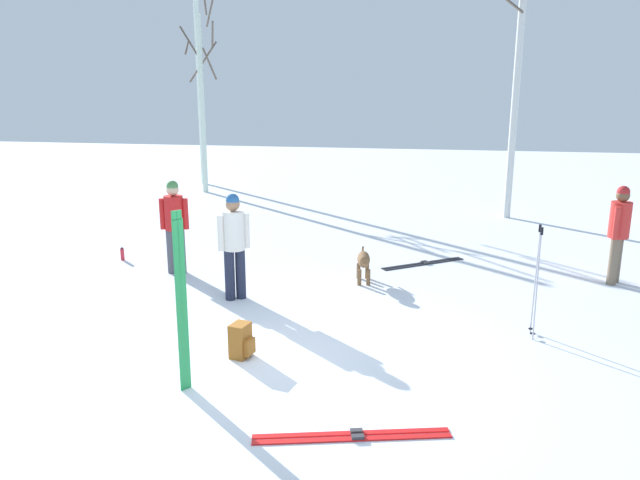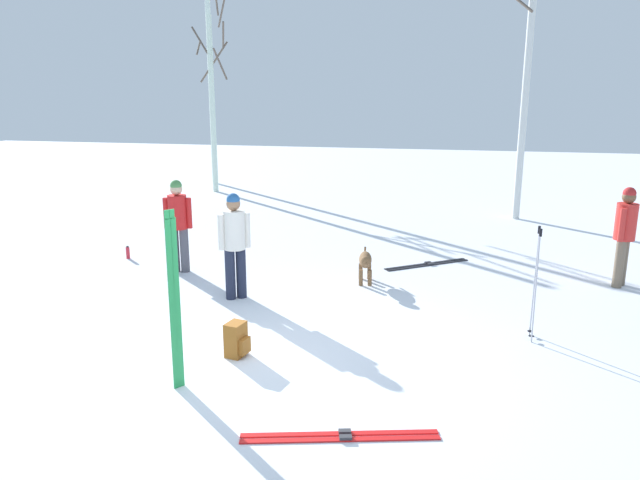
{
  "view_description": "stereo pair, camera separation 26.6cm",
  "coord_description": "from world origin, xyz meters",
  "px_view_note": "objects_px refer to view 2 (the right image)",
  "views": [
    {
      "loc": [
        1.88,
        -6.47,
        3.2
      ],
      "look_at": [
        0.01,
        2.3,
        1.0
      ],
      "focal_mm": 33.26,
      "sensor_mm": 36.0,
      "label": 1
    },
    {
      "loc": [
        2.14,
        -6.41,
        3.2
      ],
      "look_at": [
        0.01,
        2.3,
        1.0
      ],
      "focal_mm": 33.26,
      "sensor_mm": 36.0,
      "label": 2
    }
  ],
  "objects_px": {
    "person_2": "(625,230)",
    "birch_tree_2": "(528,60)",
    "backpack_0": "(236,340)",
    "water_bottle_0": "(128,253)",
    "birch_tree_0": "(211,84)",
    "ski_pair_lying_0": "(427,264)",
    "birch_tree_1": "(213,102)",
    "person_1": "(178,220)",
    "ski_poles_0": "(536,281)",
    "dog": "(365,262)",
    "ski_pair_lying_1": "(340,436)",
    "ski_pair_planted_1": "(175,302)",
    "person_0": "(235,239)"
  },
  "relations": [
    {
      "from": "person_0",
      "to": "dog",
      "type": "height_order",
      "value": "person_0"
    },
    {
      "from": "birch_tree_1",
      "to": "dog",
      "type": "bearing_deg",
      "value": -53.12
    },
    {
      "from": "ski_pair_planted_1",
      "to": "water_bottle_0",
      "type": "height_order",
      "value": "ski_pair_planted_1"
    },
    {
      "from": "dog",
      "to": "ski_pair_planted_1",
      "type": "distance_m",
      "value": 4.52
    },
    {
      "from": "person_2",
      "to": "ski_pair_planted_1",
      "type": "xyz_separation_m",
      "value": [
        -5.66,
        -5.12,
        0.03
      ]
    },
    {
      "from": "birch_tree_0",
      "to": "person_0",
      "type": "bearing_deg",
      "value": -65.01
    },
    {
      "from": "person_2",
      "to": "ski_pair_lying_0",
      "type": "relative_size",
      "value": 1.11
    },
    {
      "from": "ski_poles_0",
      "to": "birch_tree_2",
      "type": "bearing_deg",
      "value": 87.28
    },
    {
      "from": "ski_pair_lying_0",
      "to": "ski_poles_0",
      "type": "bearing_deg",
      "value": -64.1
    },
    {
      "from": "ski_poles_0",
      "to": "birch_tree_1",
      "type": "relative_size",
      "value": 0.27
    },
    {
      "from": "ski_pair_planted_1",
      "to": "birch_tree_1",
      "type": "height_order",
      "value": "birch_tree_1"
    },
    {
      "from": "water_bottle_0",
      "to": "birch_tree_1",
      "type": "height_order",
      "value": "birch_tree_1"
    },
    {
      "from": "backpack_0",
      "to": "birch_tree_0",
      "type": "xyz_separation_m",
      "value": [
        -6.33,
        13.88,
        3.37
      ]
    },
    {
      "from": "person_2",
      "to": "ski_pair_lying_0",
      "type": "xyz_separation_m",
      "value": [
        -3.28,
        0.53,
        -0.97
      ]
    },
    {
      "from": "dog",
      "to": "ski_pair_lying_1",
      "type": "bearing_deg",
      "value": -83.27
    },
    {
      "from": "ski_pair_lying_1",
      "to": "backpack_0",
      "type": "height_order",
      "value": "backpack_0"
    },
    {
      "from": "person_1",
      "to": "birch_tree_1",
      "type": "xyz_separation_m",
      "value": [
        -3.14,
        8.91,
        1.99
      ]
    },
    {
      "from": "backpack_0",
      "to": "birch_tree_0",
      "type": "relative_size",
      "value": 0.06
    },
    {
      "from": "person_2",
      "to": "backpack_0",
      "type": "xyz_separation_m",
      "value": [
        -5.34,
        -4.2,
        -0.77
      ]
    },
    {
      "from": "ski_pair_lying_0",
      "to": "water_bottle_0",
      "type": "height_order",
      "value": "water_bottle_0"
    },
    {
      "from": "ski_poles_0",
      "to": "birch_tree_0",
      "type": "distance_m",
      "value": 16.18
    },
    {
      "from": "dog",
      "to": "ski_pair_lying_1",
      "type": "distance_m",
      "value": 4.86
    },
    {
      "from": "person_0",
      "to": "birch_tree_1",
      "type": "xyz_separation_m",
      "value": [
        -4.69,
        10.05,
        1.99
      ]
    },
    {
      "from": "person_2",
      "to": "dog",
      "type": "bearing_deg",
      "value": -168.48
    },
    {
      "from": "backpack_0",
      "to": "water_bottle_0",
      "type": "xyz_separation_m",
      "value": [
        -3.81,
        3.76,
        -0.09
      ]
    },
    {
      "from": "ski_pair_lying_0",
      "to": "birch_tree_1",
      "type": "bearing_deg",
      "value": 135.75
    },
    {
      "from": "birch_tree_1",
      "to": "birch_tree_2",
      "type": "bearing_deg",
      "value": -13.88
    },
    {
      "from": "ski_pair_lying_0",
      "to": "backpack_0",
      "type": "xyz_separation_m",
      "value": [
        -2.06,
        -4.73,
        0.2
      ]
    },
    {
      "from": "birch_tree_0",
      "to": "birch_tree_1",
      "type": "distance_m",
      "value": 2.06
    },
    {
      "from": "person_1",
      "to": "ski_poles_0",
      "type": "bearing_deg",
      "value": -16.07
    },
    {
      "from": "person_2",
      "to": "ski_pair_lying_0",
      "type": "bearing_deg",
      "value": 170.75
    },
    {
      "from": "person_2",
      "to": "dog",
      "type": "height_order",
      "value": "person_2"
    },
    {
      "from": "ski_pair_planted_1",
      "to": "water_bottle_0",
      "type": "bearing_deg",
      "value": 126.66
    },
    {
      "from": "person_2",
      "to": "dog",
      "type": "distance_m",
      "value": 4.39
    },
    {
      "from": "ski_poles_0",
      "to": "backpack_0",
      "type": "distance_m",
      "value": 3.98
    },
    {
      "from": "birch_tree_0",
      "to": "water_bottle_0",
      "type": "bearing_deg",
      "value": -76.02
    },
    {
      "from": "birch_tree_1",
      "to": "birch_tree_2",
      "type": "height_order",
      "value": "birch_tree_2"
    },
    {
      "from": "ski_pair_planted_1",
      "to": "ski_pair_lying_1",
      "type": "distance_m",
      "value": 2.28
    },
    {
      "from": "person_2",
      "to": "ski_pair_lying_0",
      "type": "distance_m",
      "value": 3.46
    },
    {
      "from": "person_1",
      "to": "ski_pair_lying_1",
      "type": "relative_size",
      "value": 0.91
    },
    {
      "from": "ski_pair_planted_1",
      "to": "ski_poles_0",
      "type": "distance_m",
      "value": 4.64
    },
    {
      "from": "dog",
      "to": "backpack_0",
      "type": "relative_size",
      "value": 2.02
    },
    {
      "from": "person_1",
      "to": "water_bottle_0",
      "type": "distance_m",
      "value": 1.78
    },
    {
      "from": "person_0",
      "to": "backpack_0",
      "type": "bearing_deg",
      "value": -68.34
    },
    {
      "from": "ski_pair_lying_0",
      "to": "ski_pair_lying_1",
      "type": "relative_size",
      "value": 0.82
    },
    {
      "from": "dog",
      "to": "ski_pair_planted_1",
      "type": "xyz_separation_m",
      "value": [
        -1.4,
        -4.25,
        0.62
      ]
    },
    {
      "from": "ski_pair_lying_0",
      "to": "birch_tree_0",
      "type": "height_order",
      "value": "birch_tree_0"
    },
    {
      "from": "ski_pair_lying_0",
      "to": "ski_pair_lying_1",
      "type": "xyz_separation_m",
      "value": [
        -0.42,
        -6.22,
        -0.0
      ]
    },
    {
      "from": "person_2",
      "to": "birch_tree_2",
      "type": "distance_m",
      "value": 6.47
    },
    {
      "from": "ski_pair_planted_1",
      "to": "ski_poles_0",
      "type": "xyz_separation_m",
      "value": [
        3.98,
        2.38,
        -0.19
      ]
    }
  ]
}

